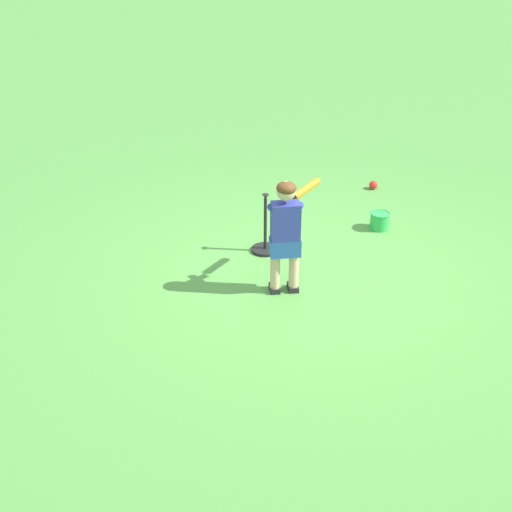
# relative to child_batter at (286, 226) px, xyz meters

# --- Properties ---
(ground_plane) EXTENTS (40.00, 40.00, 0.00)m
(ground_plane) POSITION_rel_child_batter_xyz_m (0.10, -0.30, -0.65)
(ground_plane) COLOR #519942
(child_batter) EXTENTS (0.44, 0.72, 1.08)m
(child_batter) POSITION_rel_child_batter_xyz_m (0.00, 0.00, 0.00)
(child_batter) COLOR #232328
(child_batter) RESTS_ON ground
(play_ball_midfield) EXTENTS (0.10, 0.10, 0.10)m
(play_ball_midfield) POSITION_rel_child_batter_xyz_m (1.42, -2.21, -0.60)
(play_ball_midfield) COLOR red
(play_ball_midfield) RESTS_ON ground
(batting_tee) EXTENTS (0.28, 0.28, 0.62)m
(batting_tee) POSITION_rel_child_batter_xyz_m (0.74, -0.25, -0.55)
(batting_tee) COLOR black
(batting_tee) RESTS_ON ground
(toy_bucket) EXTENTS (0.22, 0.22, 0.19)m
(toy_bucket) POSITION_rel_child_batter_xyz_m (0.54, -1.56, -0.55)
(toy_bucket) COLOR green
(toy_bucket) RESTS_ON ground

